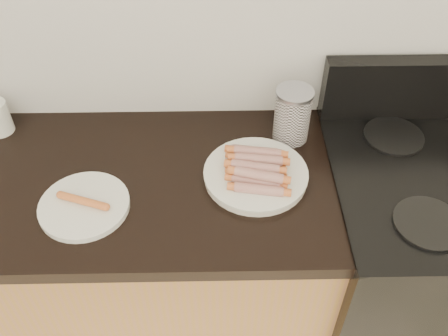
{
  "coord_description": "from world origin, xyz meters",
  "views": [
    {
      "loc": [
        0.07,
        0.71,
        1.91
      ],
      "look_at": [
        0.09,
        1.62,
        1.01
      ],
      "focal_mm": 40.0,
      "sensor_mm": 36.0,
      "label": 1
    }
  ],
  "objects_px": {
    "side_plate": "(84,206)",
    "stove": "(424,269)",
    "main_plate": "(256,176)",
    "canister": "(292,115)"
  },
  "relations": [
    {
      "from": "side_plate",
      "to": "main_plate",
      "type": "bearing_deg",
      "value": 12.54
    },
    {
      "from": "main_plate",
      "to": "canister",
      "type": "relative_size",
      "value": 1.69
    },
    {
      "from": "main_plate",
      "to": "canister",
      "type": "bearing_deg",
      "value": 56.36
    },
    {
      "from": "canister",
      "to": "side_plate",
      "type": "bearing_deg",
      "value": -154.33
    },
    {
      "from": "stove",
      "to": "canister",
      "type": "distance_m",
      "value": 0.74
    },
    {
      "from": "side_plate",
      "to": "stove",
      "type": "bearing_deg",
      "value": 4.69
    },
    {
      "from": "stove",
      "to": "main_plate",
      "type": "distance_m",
      "value": 0.75
    },
    {
      "from": "main_plate",
      "to": "stove",
      "type": "bearing_deg",
      "value": -1.49
    },
    {
      "from": "main_plate",
      "to": "side_plate",
      "type": "distance_m",
      "value": 0.47
    },
    {
      "from": "main_plate",
      "to": "canister",
      "type": "distance_m",
      "value": 0.22
    }
  ]
}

